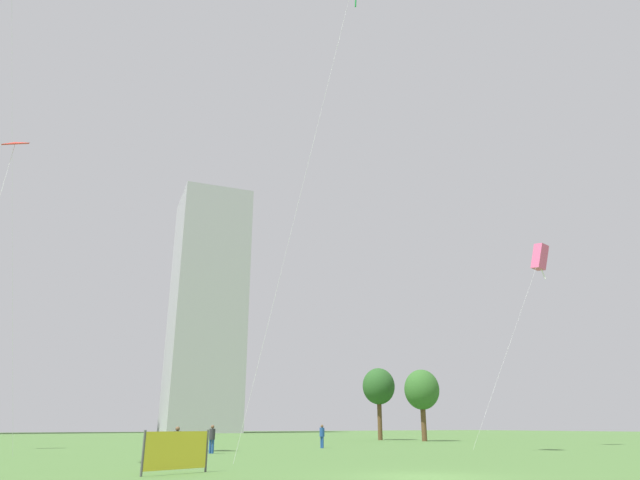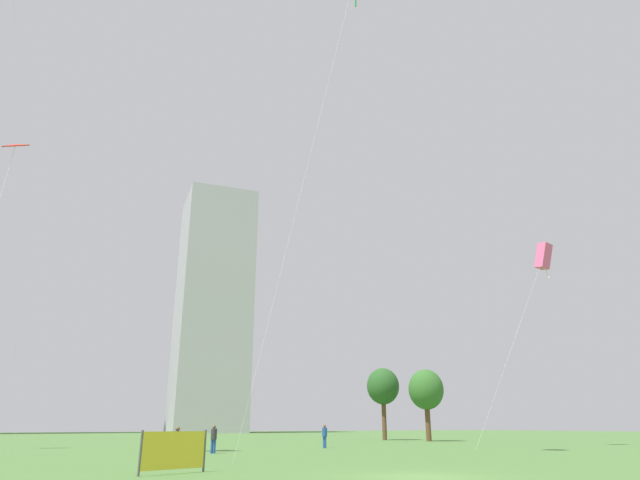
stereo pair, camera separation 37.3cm
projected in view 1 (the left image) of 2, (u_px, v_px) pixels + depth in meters
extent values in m
plane|color=#4C7538|center=(425.00, 477.00, 17.86)|extent=(280.00, 280.00, 0.00)
cylinder|color=#1E478C|center=(321.00, 442.00, 40.93)|extent=(0.15, 0.15, 0.80)
cylinder|color=#1E478C|center=(323.00, 442.00, 40.80)|extent=(0.15, 0.15, 0.80)
cylinder|color=#1E478C|center=(322.00, 432.00, 41.10)|extent=(0.37, 0.37, 0.64)
sphere|color=brown|center=(322.00, 426.00, 41.23)|extent=(0.22, 0.22, 0.22)
cylinder|color=#1E478C|center=(210.00, 447.00, 33.10)|extent=(0.15, 0.15, 0.79)
cylinder|color=#1E478C|center=(213.00, 447.00, 33.09)|extent=(0.15, 0.15, 0.79)
cylinder|color=#2D2D33|center=(212.00, 434.00, 33.32)|extent=(0.36, 0.36, 0.62)
sphere|color=brown|center=(213.00, 427.00, 33.46)|extent=(0.21, 0.21, 0.21)
cylinder|color=#1E478C|center=(176.00, 453.00, 25.28)|extent=(0.14, 0.14, 0.75)
cylinder|color=#1E478C|center=(176.00, 454.00, 25.14)|extent=(0.14, 0.14, 0.75)
cylinder|color=#2D2D33|center=(177.00, 438.00, 25.43)|extent=(0.35, 0.35, 0.60)
sphere|color=brown|center=(178.00, 429.00, 25.56)|extent=(0.20, 0.20, 0.20)
pyramid|color=red|center=(15.00, 143.00, 24.71)|extent=(1.52, 1.54, 0.67)
cylinder|color=silver|center=(12.00, 190.00, 32.97)|extent=(4.93, 2.96, 30.06)
cylinder|color=silver|center=(307.00, 168.00, 30.29)|extent=(6.78, 0.63, 30.12)
cylinder|color=silver|center=(510.00, 343.00, 43.34)|extent=(9.43, 0.37, 15.55)
cube|color=#E5598C|center=(540.00, 257.00, 47.88)|extent=(1.28, 1.27, 2.46)
cylinder|color=white|center=(542.00, 270.00, 47.51)|extent=(0.37, 0.43, 1.71)
cylinder|color=brown|center=(380.00, 419.00, 63.66)|extent=(0.52, 0.52, 4.67)
ellipsoid|color=#285623|center=(379.00, 386.00, 64.84)|extent=(3.78, 3.78, 4.16)
cylinder|color=brown|center=(424.00, 421.00, 58.98)|extent=(0.55, 0.55, 4.00)
ellipsoid|color=#336628|center=(422.00, 389.00, 60.05)|extent=(3.79, 3.79, 4.26)
cube|color=#A8A8AD|center=(207.00, 308.00, 132.62)|extent=(18.65, 20.61, 56.84)
cylinder|color=#4C4C4C|center=(143.00, 453.00, 18.33)|extent=(0.08, 0.08, 1.46)
cylinder|color=#4C4C4C|center=(207.00, 451.00, 20.18)|extent=(0.08, 0.08, 1.46)
cube|color=yellow|center=(177.00, 450.00, 19.27)|extent=(2.49, 0.87, 1.26)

